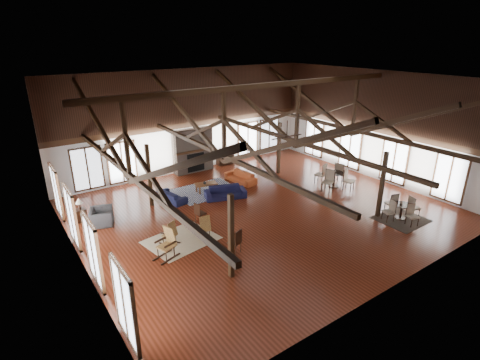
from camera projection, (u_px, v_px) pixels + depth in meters
floor at (261, 210)px, 17.62m from camera, size 16.00×16.00×0.00m
ceiling at (264, 79)px, 15.46m from camera, size 16.00×14.00×0.02m
wall_back at (189, 121)px, 21.90m from camera, size 16.00×0.02×6.00m
wall_front at (407, 204)px, 11.17m from camera, size 16.00×0.02×6.00m
wall_left at (71, 188)px, 12.28m from camera, size 0.02×14.00×6.00m
wall_right at (376, 126)px, 20.79m from camera, size 0.02×14.00×6.00m
roof_truss at (263, 126)px, 16.17m from camera, size 15.60×14.07×3.14m
post_grid at (262, 180)px, 17.07m from camera, size 8.16×7.16×3.05m
fireplace at (193, 151)px, 22.27m from camera, size 2.50×0.69×2.60m
ceiling_fan at (287, 136)px, 15.77m from camera, size 1.60×1.60×0.75m
sofa_navy_front at (225, 192)px, 18.88m from camera, size 2.21×1.43×0.60m
sofa_navy_left at (172, 196)px, 18.58m from camera, size 1.84×0.97×0.51m
sofa_orange at (241, 177)px, 20.96m from camera, size 2.03×1.01×0.57m
coffee_table at (206, 184)px, 19.67m from camera, size 1.25×0.81×0.44m
vase at (205, 182)px, 19.53m from camera, size 0.20×0.20×0.18m
armchair at (101, 217)px, 16.25m from camera, size 1.30×1.22×0.69m
side_table_lamp at (81, 212)px, 16.47m from camera, size 0.43×0.43×1.11m
rocking_chair_a at (171, 234)px, 14.61m from camera, size 0.72×0.86×0.98m
rocking_chair_b at (204, 228)px, 15.03m from camera, size 0.50×0.83×1.02m
rocking_chair_c at (168, 243)px, 13.75m from camera, size 1.05×0.77×1.21m
side_chair_a at (199, 212)px, 16.27m from camera, size 0.46×0.46×0.93m
side_chair_b at (236, 240)px, 13.94m from camera, size 0.54×0.54×0.98m
cafe_table_near at (402, 209)px, 16.68m from camera, size 1.88×1.88×0.96m
cafe_table_far at (334, 177)px, 20.21m from camera, size 2.22×2.22×1.14m
cup_near at (401, 203)px, 16.62m from camera, size 0.14×0.14×0.10m
cup_far at (335, 171)px, 20.12m from camera, size 0.17×0.17×0.10m
tv_console at (225, 160)px, 23.92m from camera, size 1.14×0.43×0.57m
television at (225, 151)px, 23.71m from camera, size 0.99×0.20×0.56m
rug_tan at (181, 240)px, 15.06m from camera, size 2.97×2.51×0.01m
rug_navy at (206, 191)px, 19.85m from camera, size 3.25×2.44×0.01m
rug_dark at (401, 219)px, 16.76m from camera, size 2.05×1.86×0.01m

